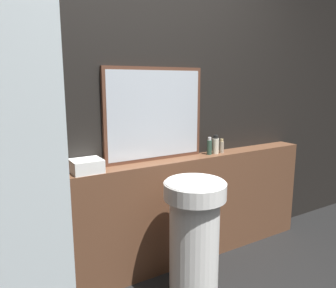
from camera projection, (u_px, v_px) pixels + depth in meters
name	position (u px, v px, depth m)	size (l,w,h in m)	color
wall_back	(157.00, 113.00, 2.56)	(8.00, 0.06, 2.50)	black
vanity_counter	(165.00, 215.00, 2.61)	(2.87, 0.19, 0.89)	brown
pedestal_sink	(194.00, 236.00, 2.22)	(0.42, 0.42, 0.85)	white
mirror	(155.00, 114.00, 2.49)	(0.83, 0.03, 0.71)	#563323
towel_stack	(86.00, 166.00, 2.20)	(0.20, 0.18, 0.09)	white
shampoo_bottle	(209.00, 147.00, 2.73)	(0.04, 0.04, 0.15)	#2D4C3D
conditioner_bottle	(216.00, 145.00, 2.76)	(0.05, 0.05, 0.16)	beige
lotion_bottle	(222.00, 146.00, 2.80)	(0.04, 0.04, 0.12)	gray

